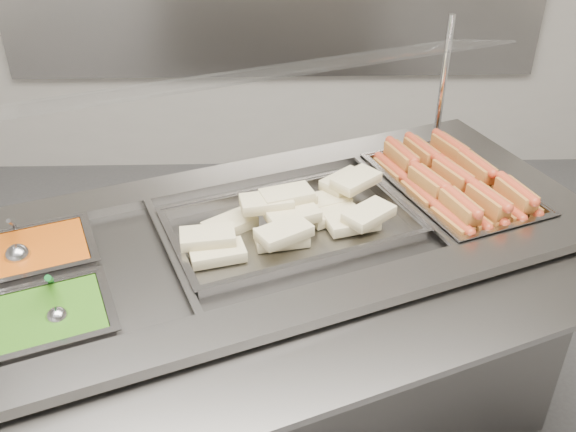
{
  "coord_description": "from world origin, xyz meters",
  "views": [
    {
      "loc": [
        -0.01,
        -1.12,
        1.92
      ],
      "look_at": [
        0.03,
        0.44,
        0.92
      ],
      "focal_mm": 40.0,
      "sensor_mm": 36.0,
      "label": 1
    }
  ],
  "objects_px": {
    "sneeze_guard": "(242,81)",
    "serving_spoon": "(56,310)",
    "steam_counter": "(274,341)",
    "ladle": "(18,254)",
    "pan_wraps": "(291,229)",
    "pan_hotdogs": "(451,195)"
  },
  "relations": [
    {
      "from": "steam_counter",
      "to": "serving_spoon",
      "type": "distance_m",
      "value": 0.78
    },
    {
      "from": "steam_counter",
      "to": "pan_wraps",
      "type": "relative_size",
      "value": 2.64
    },
    {
      "from": "sneeze_guard",
      "to": "serving_spoon",
      "type": "distance_m",
      "value": 0.8
    },
    {
      "from": "pan_hotdogs",
      "to": "ladle",
      "type": "xyz_separation_m",
      "value": [
        -1.27,
        -0.36,
        0.05
      ]
    },
    {
      "from": "sneeze_guard",
      "to": "pan_wraps",
      "type": "distance_m",
      "value": 0.45
    },
    {
      "from": "serving_spoon",
      "to": "steam_counter",
      "type": "bearing_deg",
      "value": 35.14
    },
    {
      "from": "pan_hotdogs",
      "to": "pan_wraps",
      "type": "relative_size",
      "value": 0.82
    },
    {
      "from": "steam_counter",
      "to": "serving_spoon",
      "type": "height_order",
      "value": "serving_spoon"
    },
    {
      "from": "ladle",
      "to": "pan_hotdogs",
      "type": "bearing_deg",
      "value": 15.75
    },
    {
      "from": "sneeze_guard",
      "to": "serving_spoon",
      "type": "relative_size",
      "value": 9.72
    },
    {
      "from": "pan_wraps",
      "to": "ladle",
      "type": "relative_size",
      "value": 4.23
    },
    {
      "from": "ladle",
      "to": "serving_spoon",
      "type": "height_order",
      "value": "ladle"
    },
    {
      "from": "sneeze_guard",
      "to": "pan_wraps",
      "type": "bearing_deg",
      "value": -53.21
    },
    {
      "from": "sneeze_guard",
      "to": "serving_spoon",
      "type": "bearing_deg",
      "value": -127.63
    },
    {
      "from": "ladle",
      "to": "sneeze_guard",
      "type": "bearing_deg",
      "value": 28.76
    },
    {
      "from": "steam_counter",
      "to": "ladle",
      "type": "distance_m",
      "value": 0.83
    },
    {
      "from": "pan_hotdogs",
      "to": "pan_wraps",
      "type": "height_order",
      "value": "same"
    },
    {
      "from": "pan_hotdogs",
      "to": "ladle",
      "type": "height_order",
      "value": "ladle"
    },
    {
      "from": "sneeze_guard",
      "to": "pan_wraps",
      "type": "xyz_separation_m",
      "value": [
        0.14,
        -0.18,
        -0.39
      ]
    },
    {
      "from": "steam_counter",
      "to": "pan_wraps",
      "type": "height_order",
      "value": "pan_wraps"
    },
    {
      "from": "steam_counter",
      "to": "serving_spoon",
      "type": "relative_size",
      "value": 12.15
    },
    {
      "from": "steam_counter",
      "to": "ladle",
      "type": "height_order",
      "value": "ladle"
    }
  ]
}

